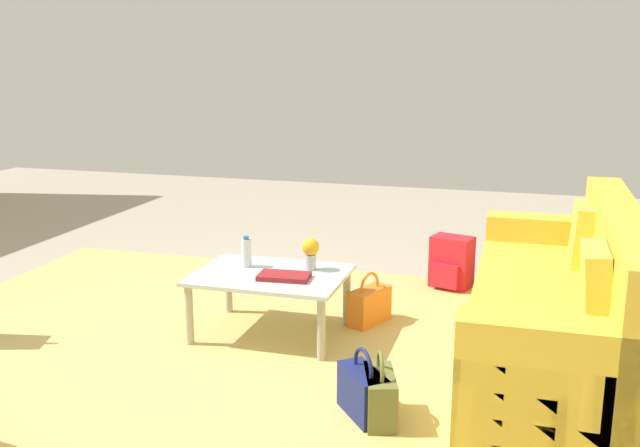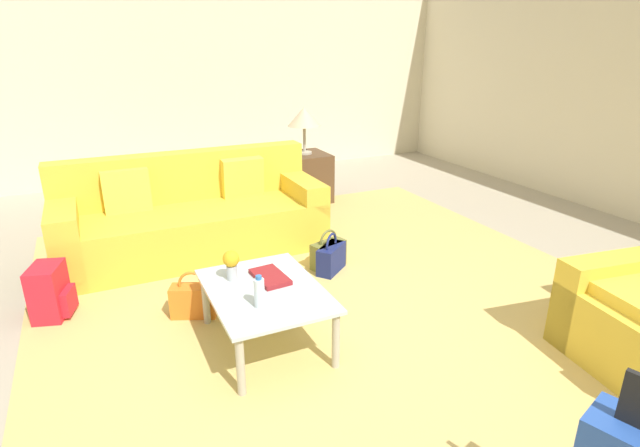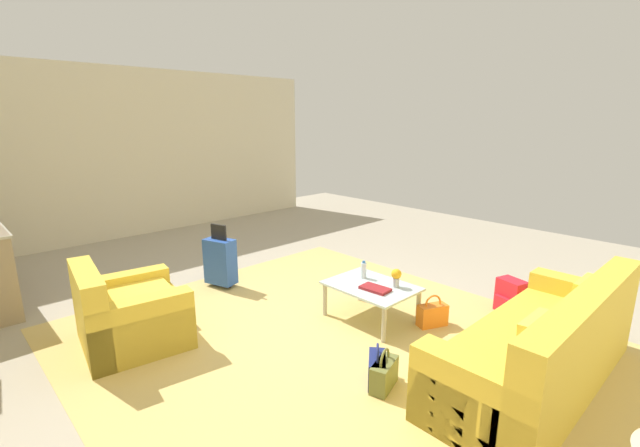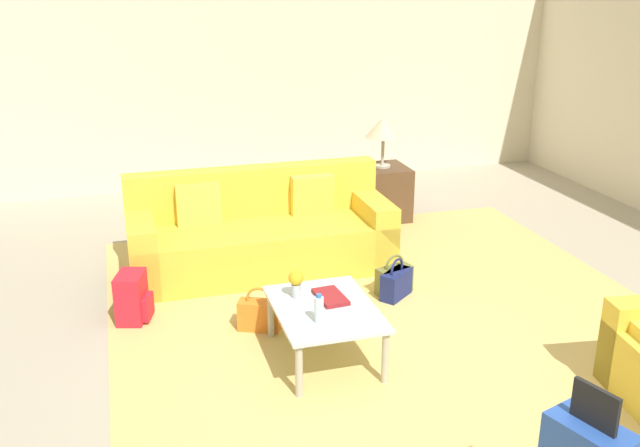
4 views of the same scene
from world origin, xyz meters
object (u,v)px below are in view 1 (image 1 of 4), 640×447
(coffee_table, at_px, (270,281))
(handbag_orange, at_px, (369,305))
(coffee_table_book, at_px, (284,276))
(water_bottle, at_px, (246,252))
(handbag_olive, at_px, (380,395))
(couch, at_px, (569,310))
(backpack_red, at_px, (451,263))
(handbag_navy, at_px, (363,392))
(flower_vase, at_px, (311,251))

(coffee_table, bearing_deg, handbag_orange, -147.31)
(coffee_table, xyz_separation_m, coffee_table_book, (-0.12, 0.08, 0.07))
(handbag_orange, bearing_deg, water_bottle, 18.90)
(coffee_table, height_order, handbag_olive, coffee_table)
(handbag_olive, bearing_deg, couch, -132.26)
(backpack_red, bearing_deg, coffee_table_book, 57.38)
(coffee_table, bearing_deg, handbag_olive, 135.02)
(couch, relative_size, coffee_table_book, 7.63)
(water_bottle, height_order, handbag_olive, water_bottle)
(couch, bearing_deg, water_bottle, 0.00)
(coffee_table, relative_size, backpack_red, 2.36)
(handbag_orange, height_order, backpack_red, backpack_red)
(handbag_olive, bearing_deg, handbag_orange, -75.21)
(water_bottle, height_order, handbag_orange, water_bottle)
(backpack_red, bearing_deg, coffee_table, 52.30)
(couch, height_order, handbag_olive, couch)
(handbag_orange, xyz_separation_m, backpack_red, (-0.43, -0.93, 0.06))
(coffee_table_book, distance_m, handbag_olive, 1.16)
(coffee_table_book, relative_size, handbag_navy, 0.87)
(coffee_table_book, height_order, flower_vase, flower_vase)
(couch, relative_size, handbag_navy, 6.65)
(water_bottle, height_order, coffee_table_book, water_bottle)
(coffee_table_book, relative_size, backpack_red, 0.78)
(coffee_table, relative_size, handbag_orange, 2.64)
(couch, bearing_deg, handbag_olive, 47.74)
(handbag_orange, xyz_separation_m, handbag_olive, (-0.33, 1.25, 0.00))
(water_bottle, bearing_deg, backpack_red, -135.17)
(handbag_navy, distance_m, backpack_red, 2.18)
(water_bottle, bearing_deg, coffee_table_book, 150.64)
(coffee_table_book, relative_size, handbag_orange, 0.87)
(coffee_table_book, height_order, handbag_olive, coffee_table_book)
(flower_vase, height_order, handbag_orange, flower_vase)
(flower_vase, relative_size, handbag_orange, 0.57)
(water_bottle, distance_m, handbag_navy, 1.45)
(handbag_navy, bearing_deg, handbag_olive, 170.17)
(coffee_table_book, xyz_separation_m, handbag_navy, (-0.69, 0.80, -0.29))
(water_bottle, relative_size, handbag_orange, 0.57)
(coffee_table, bearing_deg, backpack_red, -127.70)
(coffee_table, height_order, flower_vase, flower_vase)
(coffee_table, distance_m, coffee_table_book, 0.16)
(coffee_table, bearing_deg, handbag_navy, 132.53)
(couch, xyz_separation_m, coffee_table, (1.80, 0.10, 0.04))
(coffee_table, distance_m, handbag_olive, 1.28)
(coffee_table, relative_size, coffee_table_book, 3.02)
(flower_vase, bearing_deg, coffee_table, 34.29)
(coffee_table, relative_size, flower_vase, 4.61)
(coffee_table, distance_m, water_bottle, 0.27)
(couch, xyz_separation_m, handbag_navy, (0.99, 0.98, -0.18))
(coffee_table_book, height_order, backpack_red, coffee_table_book)
(coffee_table_book, distance_m, handbag_orange, 0.69)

